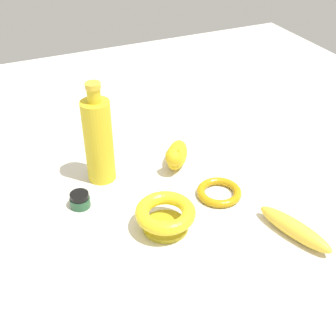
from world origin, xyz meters
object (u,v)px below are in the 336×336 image
at_px(bangle, 219,192).
at_px(bowl, 165,215).
at_px(banana, 295,229).
at_px(bottle_tall, 98,140).
at_px(cat_figurine, 176,155).
at_px(nail_polish_jar, 80,200).

xyz_separation_m(bangle, bowl, (0.05, -0.17, 0.03)).
bearing_deg(banana, bottle_tall, 23.53).
xyz_separation_m(cat_figurine, banana, (0.35, 0.12, -0.01)).
relative_size(bangle, banana, 0.59).
distance_m(bangle, banana, 0.20).
distance_m(bottle_tall, bangle, 0.32).
relative_size(bottle_tall, bangle, 2.42).
bearing_deg(banana, bowl, 44.34).
bearing_deg(bangle, bottle_tall, -128.32).
height_order(cat_figurine, nail_polish_jar, cat_figurine).
height_order(bottle_tall, cat_figurine, bottle_tall).
distance_m(bottle_tall, bowl, 0.26).
bearing_deg(nail_polish_jar, bowl, 45.12).
relative_size(cat_figurine, banana, 0.73).
xyz_separation_m(bowl, banana, (0.14, 0.24, -0.02)).
bearing_deg(bangle, banana, 22.74).
bearing_deg(bangle, bowl, -72.52).
xyz_separation_m(cat_figurine, bangle, (0.16, 0.04, -0.02)).
bearing_deg(nail_polish_jar, banana, 54.04).
bearing_deg(bowl, bangle, 107.48).
height_order(nail_polish_jar, banana, banana).
bearing_deg(nail_polish_jar, bangle, 72.64).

